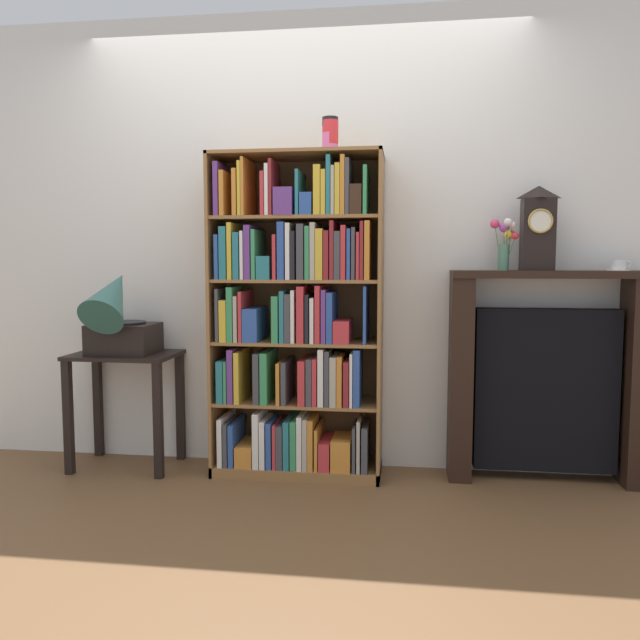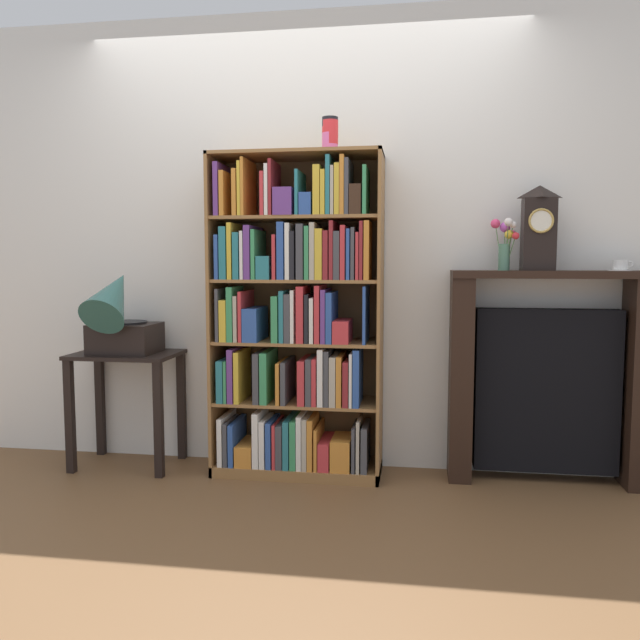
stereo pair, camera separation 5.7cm
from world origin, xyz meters
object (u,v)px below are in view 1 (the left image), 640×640
Objects in this scene: fireplace_mantel at (546,378)px; cup_stack at (330,134)px; flower_vase at (505,241)px; teacup_with_saucer at (619,266)px; bookshelf at (296,326)px; mantel_clock at (538,228)px; side_table_left at (126,383)px; gramophone at (118,315)px.

cup_stack is at bearing -174.10° from fireplace_mantel.
teacup_with_saucer is (0.58, -0.00, -0.13)m from flower_vase.
cup_stack reaches higher than bookshelf.
fireplace_mantel is at bearing 176.50° from teacup_with_saucer.
mantel_clock is 0.46m from teacup_with_saucer.
bookshelf reaches higher than fireplace_mantel.
side_table_left is 0.41m from gramophone.
cup_stack is 1.21m from mantel_clock.
gramophone reaches higher than side_table_left.
bookshelf is at bearing 169.04° from cup_stack.
bookshelf is at bearing 5.06° from gramophone.
bookshelf is 1.39m from fireplace_mantel.
fireplace_mantel is at bearing 2.33° from side_table_left.
teacup_with_saucer is at bearing 1.59° from side_table_left.
cup_stack is 0.39× the size of mantel_clock.
flower_vase is at bearing 4.18° from gramophone.
cup_stack is 1.41× the size of teacup_with_saucer.
gramophone is 4.41× the size of teacup_with_saucer.
mantel_clock is at bearing -161.80° from fireplace_mantel.
bookshelf is 6.45× the size of flower_vase.
teacup_with_saucer is (1.70, 0.06, 0.34)m from bookshelf.
side_table_left is at bearing -178.41° from teacup_with_saucer.
side_table_left is 2.42× the size of flower_vase.
bookshelf is 1.55× the size of fireplace_mantel.
cup_stack is at bearing -176.24° from teacup_with_saucer.
bookshelf is 1.05m from cup_stack.
teacup_with_saucer reaches higher than fireplace_mantel.
bookshelf reaches higher than side_table_left.
fireplace_mantel is 4.16× the size of flower_vase.
flower_vase is (2.12, 0.16, 0.41)m from gramophone.
mantel_clock is (1.29, 0.06, 0.54)m from bookshelf.
fireplace_mantel is (2.36, 0.17, -0.33)m from gramophone.
gramophone is at bearing -177.55° from cup_stack.
fireplace_mantel reaches higher than side_table_left.
bookshelf is 1.40m from mantel_clock.
flower_vase is at bearing -176.05° from fireplace_mantel.
bookshelf is at bearing 0.77° from side_table_left.
bookshelf is 10.13× the size of cup_stack.
cup_stack is 0.64× the size of flower_vase.
teacup_with_saucer is (2.71, 0.15, 0.28)m from gramophone.
teacup_with_saucer is (0.42, 0.00, -0.20)m from mantel_clock.
side_table_left is 1.22× the size of gramophone.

